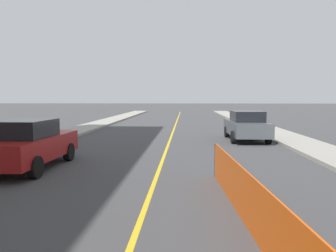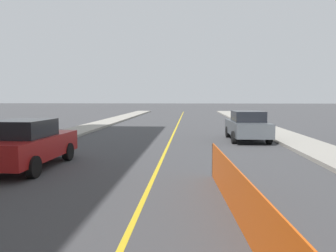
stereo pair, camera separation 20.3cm
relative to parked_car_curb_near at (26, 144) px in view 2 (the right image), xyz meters
name	(u,v)px [view 2 (the right image)]	position (x,y,z in m)	size (l,w,h in m)	color
lane_stripe	(172,136)	(4.27, 9.06, -0.80)	(0.12, 69.37, 0.01)	gold
sidewalk_left	(65,134)	(-2.23, 9.06, -0.72)	(2.11, 69.37, 0.15)	#9E998E
sidewalk_right	(284,136)	(10.77, 9.06, -0.72)	(2.11, 69.37, 0.15)	#9E998E
safety_mesh_fence	(246,208)	(6.23, -4.90, -0.31)	(0.55, 8.32, 0.98)	#EF560C
parked_car_curb_near	(26,144)	(0.00, 0.00, 0.00)	(1.94, 4.32, 1.59)	maroon
parked_car_curb_mid	(247,126)	(8.37, 7.45, 0.00)	(1.94, 4.34, 1.59)	#474C51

